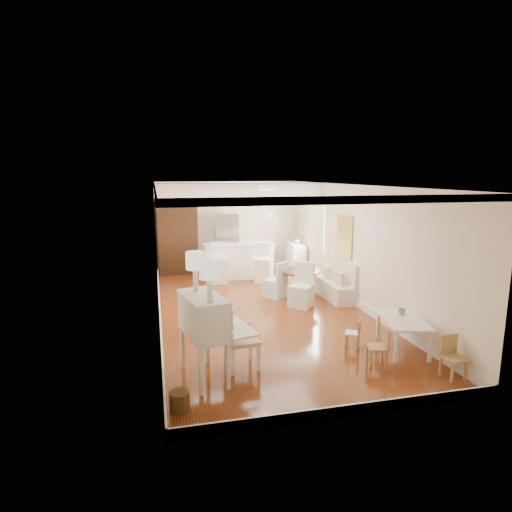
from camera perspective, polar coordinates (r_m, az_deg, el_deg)
name	(u,v)px	position (r m, az deg, el deg)	size (l,w,h in m)	color
room	(259,222)	(9.68, 0.42, 4.62)	(9.00, 9.04, 2.82)	brown
secretary_bureau	(204,338)	(6.51, -6.97, -10.75)	(1.02, 1.04, 1.30)	silver
gustavian_armchair	(242,339)	(6.88, -1.94, -11.02)	(0.55, 0.55, 0.95)	white
wicker_basket	(179,402)	(5.96, -10.17, -18.56)	(0.26, 0.26, 0.26)	brown
kids_table	(403,334)	(8.02, 18.96, -9.86)	(0.67, 1.12, 0.56)	silver
kids_chair_a	(377,347)	(7.27, 15.87, -11.56)	(0.31, 0.31, 0.64)	#AF764F
kids_chair_b	(353,333)	(7.91, 12.78, -9.94)	(0.25, 0.25, 0.53)	tan
kids_chair_c	(454,357)	(7.26, 24.89, -12.16)	(0.31, 0.31, 0.65)	tan
banquette	(334,279)	(10.73, 10.37, -3.02)	(0.52, 1.60, 0.98)	silver
dining_table	(299,284)	(10.75, 5.81, -3.70)	(1.00, 1.00, 0.68)	#482717
slip_chair_near	(301,285)	(9.92, 6.05, -3.92)	(0.49, 0.51, 1.02)	silver
slip_chair_far	(275,280)	(10.62, 2.60, -3.19)	(0.43, 0.45, 0.91)	silver
breakfast_counter	(239,261)	(12.60, -2.33, -0.66)	(2.05, 0.65, 1.03)	white
bar_stool_left	(219,263)	(12.07, -4.95, -0.92)	(0.46, 0.46, 1.15)	white
bar_stool_right	(262,263)	(12.09, 0.82, -0.96)	(0.44, 0.44, 1.11)	white
pantry_cabinet	(177,236)	(13.35, -10.44, 2.59)	(1.20, 0.60, 2.30)	#381E11
fridge	(238,242)	(13.59, -2.37, 1.84)	(0.75, 0.65, 1.80)	silver
sideboard	(296,258)	(13.41, 5.38, -0.25)	(0.42, 0.95, 0.91)	white
pencil_cup	(402,312)	(8.15, 18.84, -7.05)	(0.13, 0.13, 0.10)	#6AA761
branch_vase	(297,241)	(13.29, 5.49, 2.04)	(0.18, 0.18, 0.18)	white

